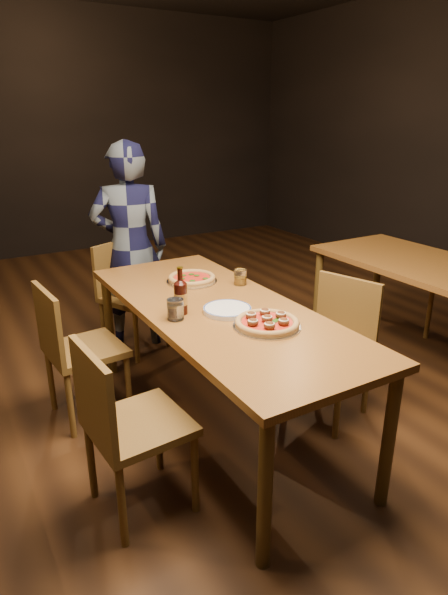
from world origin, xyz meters
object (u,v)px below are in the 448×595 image
chair_main_nw (139,423)px  chair_main_sw (85,348)px  pizza_margherita (192,278)px  chair_end (134,296)px  diner (130,247)px  beer_bottle (181,297)px  chair_main_e (329,349)px  water_glass (175,309)px  pizza_meatball (267,322)px  amber_glass (240,277)px  table_main (219,319)px  plate_stack (227,310)px

chair_main_nw → chair_main_sw: chair_main_nw is taller
chair_main_sw → pizza_margherita: chair_main_sw is taller
chair_main_nw → chair_main_sw: bearing=-4.6°
chair_end → diner: 0.37m
beer_bottle → diner: (0.21, 1.32, -0.05)m
chair_main_e → diner: bearing=-176.2°
diner → water_glass: bearing=99.1°
beer_bottle → water_glass: size_ratio=2.30×
chair_main_sw → pizza_meatball: (0.69, -0.86, 0.33)m
water_glass → amber_glass: size_ratio=1.13×
pizza_meatball → chair_main_sw: bearing=128.9°
water_glass → chair_main_e: bearing=-12.1°
table_main → chair_end: size_ratio=2.30×
table_main → chair_end: (-0.05, 1.22, -0.24)m
pizza_meatball → chair_main_e: bearing=12.7°
chair_main_nw → beer_bottle: (0.41, 0.39, 0.40)m
plate_stack → diner: diner is taller
plate_stack → amber_glass: 0.46m
chair_main_nw → beer_bottle: 0.69m
pizza_margherita → diner: size_ratio=0.20×
pizza_margherita → plate_stack: bearing=-97.4°
table_main → pizza_margherita: bearing=81.5°
table_main → amber_glass: size_ratio=20.83×
pizza_meatball → pizza_margherita: (0.00, 0.82, -0.00)m
chair_main_nw → amber_glass: size_ratio=9.25×
chair_main_e → water_glass: bearing=-120.0°
chair_end → beer_bottle: (-0.17, -1.20, 0.40)m
chair_main_sw → plate_stack: size_ratio=3.45×
amber_glass → beer_bottle: bearing=-155.0°
table_main → amber_glass: (0.30, 0.26, 0.12)m
beer_bottle → table_main: bearing=-5.1°
chair_end → pizza_meatball: size_ratio=2.58×
pizza_margherita → beer_bottle: beer_bottle is taller
table_main → water_glass: water_glass is taller
chair_end → diner: (0.04, 0.13, 0.35)m
chair_main_e → plate_stack: 0.71m
plate_stack → beer_bottle: (-0.22, 0.11, 0.08)m
plate_stack → pizza_meatball: bearing=-75.3°
chair_main_e → beer_bottle: beer_bottle is taller
chair_main_sw → beer_bottle: bearing=-145.1°
table_main → amber_glass: bearing=41.2°
chair_main_nw → beer_bottle: beer_bottle is taller
chair_main_e → amber_glass: size_ratio=9.10×
table_main → pizza_meatball: 0.37m
chair_main_nw → pizza_margherita: size_ratio=2.80×
chair_main_sw → water_glass: size_ratio=8.16×
table_main → water_glass: size_ratio=18.51×
chair_end → water_glass: size_ratio=8.06×
table_main → chair_main_e: (0.61, -0.23, -0.24)m
plate_stack → chair_end: bearing=92.1°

